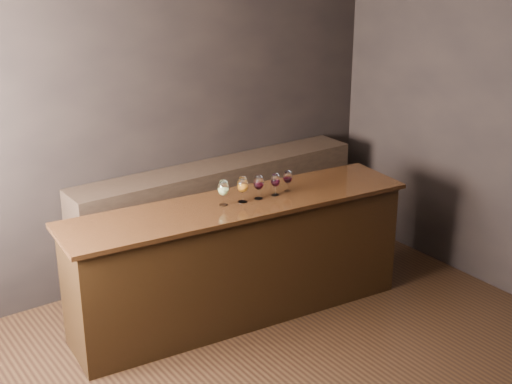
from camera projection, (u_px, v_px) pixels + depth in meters
room_shell at (254, 149)px, 4.21m from camera, size 5.02×4.52×2.81m
bar_counter at (239, 262)px, 5.79m from camera, size 2.81×0.86×0.97m
bar_top at (238, 204)px, 5.62m from camera, size 2.91×0.94×0.04m
back_bar_shelf at (219, 216)px, 6.63m from camera, size 2.82×0.40×1.01m
glass_white at (223, 189)px, 5.50m from camera, size 0.09×0.09×0.20m
glass_amber at (243, 186)px, 5.57m from camera, size 0.09×0.09×0.20m
glass_red_a at (259, 183)px, 5.64m from camera, size 0.08×0.08×0.19m
glass_red_b at (275, 181)px, 5.72m from camera, size 0.08×0.08×0.18m
glass_red_c at (288, 178)px, 5.80m from camera, size 0.07×0.07×0.17m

